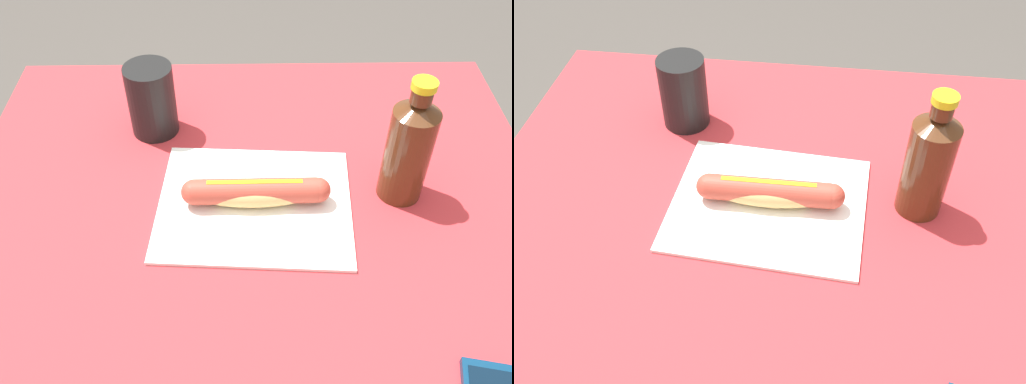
{
  "view_description": "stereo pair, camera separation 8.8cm",
  "coord_description": "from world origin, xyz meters",
  "views": [
    {
      "loc": [
        -0.01,
        -0.58,
        1.39
      ],
      "look_at": [
        0.0,
        0.04,
        0.77
      ],
      "focal_mm": 39.14,
      "sensor_mm": 36.0,
      "label": 1
    },
    {
      "loc": [
        0.08,
        -0.58,
        1.39
      ],
      "look_at": [
        0.0,
        0.04,
        0.77
      ],
      "focal_mm": 39.14,
      "sensor_mm": 36.0,
      "label": 2
    }
  ],
  "objects": [
    {
      "name": "dining_table",
      "position": [
        0.0,
        0.0,
        0.6
      ],
      "size": [
        0.96,
        0.92,
        0.74
      ],
      "color": "brown",
      "rests_on": "ground"
    },
    {
      "name": "paper_wrapper",
      "position": [
        0.0,
        0.04,
        0.75
      ],
      "size": [
        0.32,
        0.28,
        0.01
      ],
      "primitive_type": "cube",
      "rotation": [
        0.0,
        0.0,
        -0.07
      ],
      "color": "white",
      "rests_on": "dining_table"
    },
    {
      "name": "hot_dog",
      "position": [
        0.0,
        0.04,
        0.77
      ],
      "size": [
        0.24,
        0.05,
        0.05
      ],
      "color": "#DBB26B",
      "rests_on": "paper_wrapper"
    },
    {
      "name": "soda_bottle",
      "position": [
        0.24,
        0.07,
        0.84
      ],
      "size": [
        0.07,
        0.07,
        0.22
      ],
      "color": "#4C2814",
      "rests_on": "dining_table"
    },
    {
      "name": "drinking_cup",
      "position": [
        -0.18,
        0.24,
        0.81
      ],
      "size": [
        0.09,
        0.09,
        0.13
      ],
      "primitive_type": "cylinder",
      "color": "black",
      "rests_on": "dining_table"
    }
  ]
}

